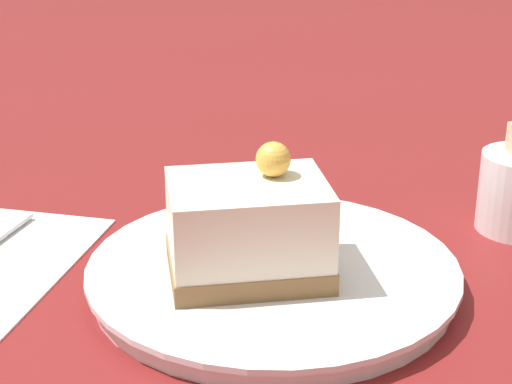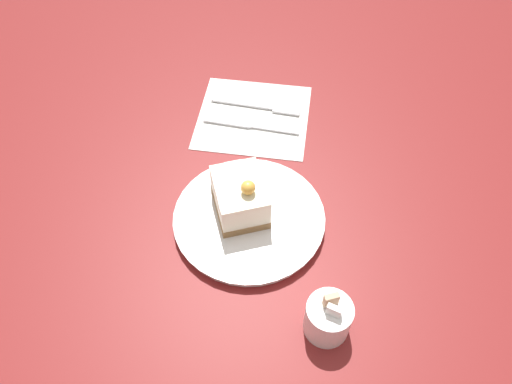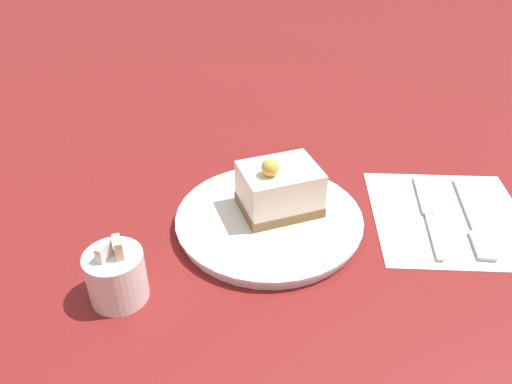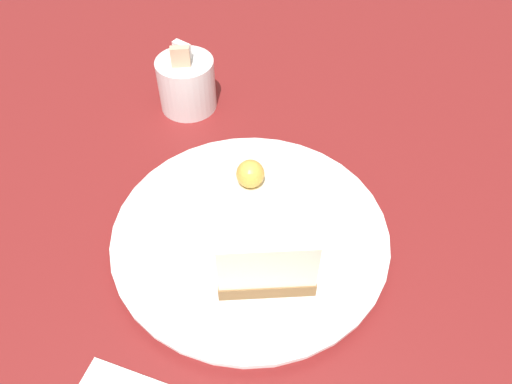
# 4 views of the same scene
# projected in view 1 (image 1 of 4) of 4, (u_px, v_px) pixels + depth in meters

# --- Properties ---
(ground_plane) EXTENTS (4.00, 4.00, 0.00)m
(ground_plane) POSITION_uv_depth(u_px,v_px,m) (239.00, 270.00, 0.58)
(ground_plane) COLOR maroon
(plate) EXTENTS (0.24, 0.24, 0.02)m
(plate) POSITION_uv_depth(u_px,v_px,m) (273.00, 274.00, 0.56)
(plate) COLOR white
(plate) RESTS_ON ground_plane
(cake_slice) EXTENTS (0.12, 0.10, 0.08)m
(cake_slice) POSITION_uv_depth(u_px,v_px,m) (249.00, 228.00, 0.53)
(cake_slice) COLOR olive
(cake_slice) RESTS_ON plate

